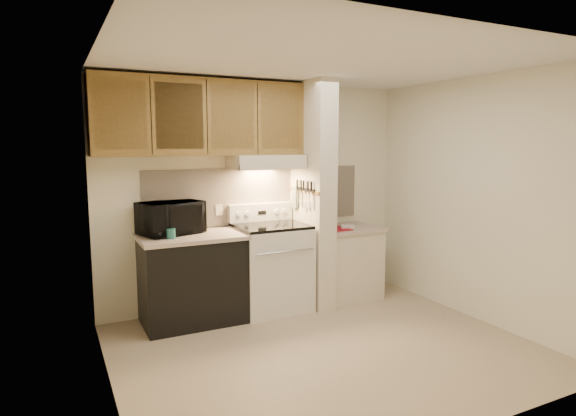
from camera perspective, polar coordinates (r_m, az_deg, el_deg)
floor at (r=4.51m, az=4.39°, el=-16.20°), size 3.60×3.60×0.00m
ceiling at (r=4.18m, az=4.76°, el=16.96°), size 3.60×3.60×0.00m
wall_back at (r=5.49m, az=-3.53°, el=1.65°), size 3.60×2.50×0.02m
wall_left at (r=3.59m, az=-20.87°, el=-2.00°), size 0.02×3.00×2.50m
wall_right at (r=5.32m, az=21.43°, el=0.94°), size 0.02×3.00×2.50m
backsplash at (r=5.49m, az=-3.48°, el=1.49°), size 2.60×0.02×0.63m
range_body at (r=5.33m, az=-2.00°, el=-7.18°), size 0.76×0.65×0.92m
oven_window at (r=5.04m, az=-0.49°, el=-7.57°), size 0.50×0.01×0.30m
oven_handle at (r=4.95m, az=-0.30°, el=-5.21°), size 0.65×0.02×0.02m
cooktop at (r=5.22m, az=-2.02°, el=-2.13°), size 0.74×0.64×0.03m
range_backguard at (r=5.46m, az=-3.27°, el=-0.49°), size 0.76×0.08×0.20m
range_display at (r=5.43m, az=-3.09°, el=-0.55°), size 0.10×0.01×0.04m
range_knob_left_outer at (r=5.32m, az=-5.85°, el=-0.74°), size 0.05×0.02×0.05m
range_knob_left_inner at (r=5.36m, az=-4.84°, el=-0.67°), size 0.05×0.02×0.05m
range_knob_right_inner at (r=5.50m, az=-1.36°, el=-0.43°), size 0.05×0.02×0.05m
range_knob_right_outer at (r=5.54m, az=-0.42°, el=-0.37°), size 0.05×0.02×0.05m
dishwasher_front at (r=5.05m, az=-11.26°, el=-8.43°), size 1.00×0.63×0.87m
left_countertop at (r=4.95m, az=-11.39°, el=-3.36°), size 1.04×0.67×0.04m
spoon_rest at (r=5.09m, az=-13.95°, el=-2.82°), size 0.22×0.11×0.01m
teal_jar at (r=4.79m, az=-13.71°, el=-2.96°), size 0.10×0.10×0.10m
outlet at (r=5.32m, az=-8.17°, el=-0.23°), size 0.08×0.01×0.12m
microwave at (r=5.01m, az=-13.73°, el=-1.14°), size 0.70×0.57×0.33m
partition_pillar at (r=5.41m, az=2.91°, el=1.56°), size 0.22×0.70×2.50m
pillar_trim at (r=5.35m, az=1.83°, el=2.04°), size 0.01×0.70×0.04m
knife_strip at (r=5.30m, az=2.03°, el=2.20°), size 0.02×0.42×0.04m
knife_blade_a at (r=5.16m, az=2.78°, el=0.93°), size 0.01×0.03×0.16m
knife_handle_a at (r=5.15m, az=2.78°, el=2.60°), size 0.02×0.02×0.10m
knife_blade_b at (r=5.23m, az=2.34°, el=0.92°), size 0.01×0.04×0.18m
knife_handle_b at (r=5.21m, az=2.38°, el=2.66°), size 0.02×0.02×0.10m
knife_blade_c at (r=5.30m, az=1.96°, el=0.89°), size 0.01×0.04×0.20m
knife_handle_c at (r=5.30m, az=1.86°, el=2.74°), size 0.02×0.02×0.10m
knife_blade_d at (r=5.38m, az=1.45°, el=1.22°), size 0.01×0.04×0.16m
knife_handle_d at (r=5.35m, az=1.57°, el=2.79°), size 0.02×0.02×0.10m
knife_blade_e at (r=5.45m, az=1.06°, el=1.20°), size 0.01×0.04×0.18m
knife_handle_e at (r=5.43m, az=1.09°, el=2.87°), size 0.02×0.02×0.10m
oven_mitt at (r=5.50m, az=0.84°, el=1.30°), size 0.03×0.10×0.24m
right_cab_base at (r=5.79m, az=6.85°, el=-6.57°), size 0.70×0.60×0.81m
right_countertop at (r=5.70m, az=6.92°, el=-2.43°), size 0.74×0.64×0.04m
red_folder at (r=5.54m, az=5.80°, el=-2.45°), size 0.26×0.35×0.01m
white_box at (r=5.59m, az=7.06°, el=-2.23°), size 0.18×0.15×0.04m
range_hood at (r=5.27m, az=-2.62°, el=5.49°), size 0.78×0.44×0.15m
hood_lip at (r=5.08m, az=-1.65°, el=4.91°), size 0.78×0.04×0.06m
upper_cabinets at (r=5.07m, az=-10.13°, el=10.50°), size 2.18×0.33×0.77m
cab_door_a at (r=4.75m, az=-19.23°, el=10.41°), size 0.46×0.01×0.63m
cab_gap_a at (r=4.79m, az=-15.94°, el=10.51°), size 0.01×0.01×0.73m
cab_door_b at (r=4.85m, az=-12.73°, el=10.57°), size 0.46×0.01×0.63m
cab_gap_b at (r=4.92m, az=-9.59°, el=10.61°), size 0.01×0.01×0.73m
cab_door_c at (r=5.01m, az=-6.56°, el=10.61°), size 0.46×0.01×0.63m
cab_gap_c at (r=5.11m, az=-3.63°, el=10.58°), size 0.01×0.01×0.73m
cab_door_d at (r=5.22m, az=-0.83°, el=10.53°), size 0.46×0.01×0.63m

